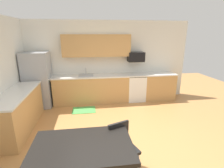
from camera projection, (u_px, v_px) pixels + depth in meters
ground_plane at (118, 140)px, 3.73m from camera, size 12.00×12.00×0.00m
wall_back at (105, 61)px, 5.87m from camera, size 5.80×0.10×2.70m
cabinet_run_back at (92, 89)px, 5.72m from camera, size 2.47×0.60×0.90m
cabinet_run_back_right at (158, 87)px, 6.04m from camera, size 1.08×0.60×0.90m
cabinet_run_left at (19, 112)px, 4.05m from camera, size 0.60×2.00×0.90m
countertop_back at (107, 75)px, 5.66m from camera, size 4.80×0.64×0.04m
countertop_left at (15, 94)px, 3.92m from camera, size 0.64×2.00×0.04m
upper_cabinets_back at (97, 45)px, 5.46m from camera, size 2.20×0.34×0.70m
refrigerator at (38, 80)px, 5.30m from camera, size 0.76×0.70×1.73m
oven_range at (135, 87)px, 5.93m from camera, size 0.60×0.60×0.91m
microwave at (136, 57)px, 5.72m from camera, size 0.54×0.36×0.32m
sink_basin at (86, 77)px, 5.57m from camera, size 0.48×0.40×0.14m
sink_faucet at (86, 71)px, 5.70m from camera, size 0.02×0.02×0.24m
dining_table at (82, 149)px, 2.34m from camera, size 1.40×0.90×0.78m
chair_near_table at (122, 144)px, 2.77m from camera, size 0.51×0.51×0.85m
floor_mat at (84, 110)px, 5.19m from camera, size 0.70×0.50×0.01m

